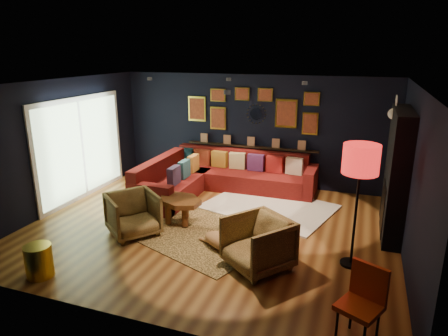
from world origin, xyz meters
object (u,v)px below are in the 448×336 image
(coffee_table, at_px, (180,203))
(armchair_right, at_px, (258,241))
(floor_lamp, at_px, (361,164))
(armchair_left, at_px, (133,212))
(orange_chair, at_px, (363,298))
(gold_stool, at_px, (39,261))
(dog, at_px, (225,239))
(sectional, at_px, (214,178))
(pouf, at_px, (167,194))

(coffee_table, bearing_deg, armchair_right, -30.90)
(armchair_right, height_order, floor_lamp, floor_lamp)
(armchair_left, bearing_deg, orange_chair, -71.86)
(armchair_right, bearing_deg, gold_stool, -118.65)
(dog, bearing_deg, armchair_right, -4.90)
(sectional, distance_m, gold_stool, 4.30)
(coffee_table, height_order, pouf, coffee_table)
(sectional, xyz_separation_m, pouf, (-0.69, -1.03, -0.10))
(gold_stool, xyz_separation_m, dog, (2.27, 1.61, -0.04))
(coffee_table, height_order, dog, coffee_table)
(sectional, height_order, floor_lamp, floor_lamp)
(pouf, bearing_deg, armchair_right, -36.81)
(armchair_right, relative_size, floor_lamp, 0.46)
(sectional, height_order, orange_chair, orange_chair)
(coffee_table, height_order, gold_stool, coffee_table)
(armchair_right, xyz_separation_m, floor_lamp, (1.32, 0.55, 1.16))
(armchair_left, bearing_deg, dog, -52.10)
(pouf, relative_size, gold_stool, 1.18)
(armchair_left, xyz_separation_m, orange_chair, (3.84, -1.47, 0.12))
(armchair_right, bearing_deg, pouf, -179.25)
(dog, bearing_deg, gold_stool, -121.90)
(armchair_left, relative_size, dog, 0.71)
(armchair_left, height_order, floor_lamp, floor_lamp)
(pouf, relative_size, armchair_left, 0.69)
(sectional, relative_size, pouf, 6.00)
(gold_stool, distance_m, dog, 2.78)
(sectional, bearing_deg, armchair_left, -102.54)
(pouf, height_order, gold_stool, gold_stool)
(sectional, xyz_separation_m, orange_chair, (3.28, -3.99, 0.21))
(armchair_right, relative_size, gold_stool, 1.81)
(gold_stool, height_order, dog, gold_stool)
(coffee_table, relative_size, orange_chair, 1.22)
(sectional, distance_m, dog, 2.81)
(floor_lamp, bearing_deg, pouf, 161.09)
(sectional, relative_size, dog, 2.91)
(sectional, bearing_deg, pouf, -123.77)
(coffee_table, height_order, floor_lamp, floor_lamp)
(sectional, xyz_separation_m, coffee_table, (0.01, -1.82, 0.08))
(floor_lamp, height_order, dog, floor_lamp)
(coffee_table, distance_m, armchair_right, 2.07)
(dog, bearing_deg, coffee_table, 170.30)
(armchair_left, distance_m, orange_chair, 4.12)
(armchair_right, xyz_separation_m, dog, (-0.63, 0.33, -0.24))
(coffee_table, distance_m, pouf, 1.07)
(sectional, distance_m, pouf, 1.24)
(sectional, distance_m, floor_lamp, 4.09)
(sectional, height_order, gold_stool, sectional)
(pouf, xyz_separation_m, gold_stool, (-0.42, -3.13, 0.02))
(floor_lamp, bearing_deg, sectional, 143.23)
(coffee_table, bearing_deg, sectional, 90.45)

